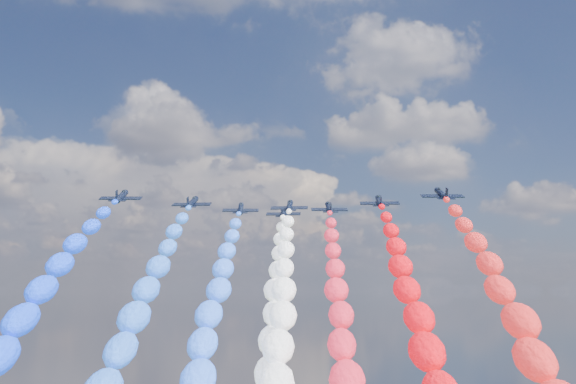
# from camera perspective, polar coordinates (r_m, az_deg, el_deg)

# --- Properties ---
(jet_0) EXTENTS (8.30, 10.97, 5.91)m
(jet_0) POSITION_cam_1_polar(r_m,az_deg,el_deg) (133.29, -13.82, -0.36)
(jet_0) COLOR black
(trail_0) EXTENTS (5.69, 90.95, 54.79)m
(trail_0) POSITION_cam_1_polar(r_m,az_deg,el_deg) (88.30, -22.71, -13.03)
(trail_0) COLOR #133FFB
(jet_1) EXTENTS (8.45, 11.08, 5.91)m
(jet_1) POSITION_cam_1_polar(r_m,az_deg,el_deg) (139.84, -8.05, -0.89)
(jet_1) COLOR black
(trail_1) EXTENTS (5.69, 90.95, 54.79)m
(trail_1) POSITION_cam_1_polar(r_m,az_deg,el_deg) (93.27, -13.34, -13.16)
(trail_1) COLOR blue
(jet_2) EXTENTS (8.50, 11.11, 5.91)m
(jet_2) POSITION_cam_1_polar(r_m,az_deg,el_deg) (148.90, -4.00, -1.40)
(jet_2) COLOR black
(trail_2) EXTENTS (5.69, 90.95, 54.79)m
(trail_2) POSITION_cam_1_polar(r_m,az_deg,el_deg) (101.69, -6.80, -12.90)
(trail_2) COLOR blue
(jet_3) EXTENTS (8.30, 10.97, 5.91)m
(jet_3) POSITION_cam_1_polar(r_m,az_deg,el_deg) (144.22, 0.12, -1.20)
(jet_3) COLOR black
(trail_3) EXTENTS (5.69, 90.95, 54.79)m
(trail_3) POSITION_cam_1_polar(r_m,az_deg,el_deg) (96.68, -0.65, -13.20)
(trail_3) COLOR white
(jet_4) EXTENTS (8.17, 10.88, 5.91)m
(jet_4) POSITION_cam_1_polar(r_m,az_deg,el_deg) (155.51, -0.38, -1.72)
(jet_4) COLOR black
(trail_4) EXTENTS (5.69, 90.95, 54.79)m
(trail_4) POSITION_cam_1_polar(r_m,az_deg,el_deg) (108.03, -1.30, -12.69)
(trail_4) COLOR white
(jet_5) EXTENTS (8.53, 11.13, 5.91)m
(jet_5) POSITION_cam_1_polar(r_m,az_deg,el_deg) (147.43, 3.47, -1.34)
(jet_5) COLOR black
(trail_5) EXTENTS (5.69, 90.95, 54.79)m
(trail_5) POSITION_cam_1_polar(r_m,az_deg,el_deg) (99.91, 4.45, -13.02)
(trail_5) COLOR red
(jet_6) EXTENTS (8.08, 10.82, 5.91)m
(jet_6) POSITION_cam_1_polar(r_m,az_deg,el_deg) (137.88, 7.68, -0.79)
(jet_6) COLOR black
(trail_6) EXTENTS (5.69, 90.95, 54.79)m
(trail_6) POSITION_cam_1_polar(r_m,az_deg,el_deg) (90.68, 11.15, -13.37)
(trail_6) COLOR red
(jet_7) EXTENTS (8.34, 11.00, 5.91)m
(jet_7) POSITION_cam_1_polar(r_m,az_deg,el_deg) (129.74, 12.78, -0.18)
(jet_7) COLOR black
(trail_7) EXTENTS (5.69, 90.95, 54.79)m
(trail_7) POSITION_cam_1_polar(r_m,az_deg,el_deg) (83.50, 19.68, -13.49)
(trail_7) COLOR red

